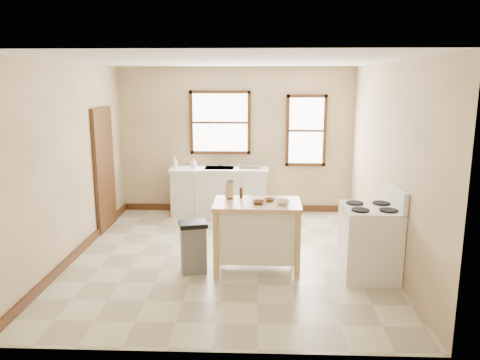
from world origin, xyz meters
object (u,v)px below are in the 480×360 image
(kitchen_island, at_px, (257,236))
(bowl_b, at_px, (270,200))
(soap_bottle_a, at_px, (175,162))
(dish_rack, at_px, (250,166))
(bowl_c, at_px, (283,202))
(gas_stove, at_px, (370,232))
(soap_bottle_b, at_px, (194,163))
(bowl_a, at_px, (258,202))
(trash_bin, at_px, (193,247))
(knife_block, at_px, (230,191))
(pepper_grinder, at_px, (241,192))

(kitchen_island, xyz_separation_m, bowl_b, (0.17, 0.06, 0.49))
(soap_bottle_a, xyz_separation_m, dish_rack, (1.42, 0.00, -0.06))
(bowl_c, distance_m, gas_stove, 1.19)
(soap_bottle_b, xyz_separation_m, dish_rack, (1.06, 0.01, -0.04))
(soap_bottle_a, distance_m, soap_bottle_b, 0.36)
(soap_bottle_b, distance_m, bowl_b, 2.89)
(bowl_a, relative_size, trash_bin, 0.24)
(knife_block, distance_m, bowl_b, 0.57)
(dish_rack, bearing_deg, knife_block, -73.63)
(soap_bottle_b, height_order, bowl_b, soap_bottle_b)
(knife_block, distance_m, trash_bin, 0.90)
(dish_rack, distance_m, trash_bin, 2.90)
(pepper_grinder, bearing_deg, knife_block, -165.77)
(bowl_c, bearing_deg, bowl_a, 179.19)
(knife_block, xyz_separation_m, bowl_b, (0.55, -0.13, -0.08))
(soap_bottle_b, distance_m, bowl_a, 2.95)
(dish_rack, bearing_deg, soap_bottle_a, -158.04)
(soap_bottle_b, xyz_separation_m, knife_block, (0.83, -2.40, 0.04))
(bowl_c, xyz_separation_m, gas_stove, (1.13, -0.09, -0.37))
(pepper_grinder, bearing_deg, kitchen_island, -46.27)
(bowl_c, height_order, trash_bin, bowl_c)
(pepper_grinder, bearing_deg, bowl_a, -53.16)
(gas_stove, bearing_deg, kitchen_island, 173.19)
(soap_bottle_a, xyz_separation_m, kitchen_island, (1.56, -2.61, -0.56))
(dish_rack, xyz_separation_m, kitchen_island, (0.14, -2.61, -0.50))
(kitchen_island, xyz_separation_m, pepper_grinder, (-0.22, 0.23, 0.55))
(knife_block, distance_m, gas_stove, 1.94)
(dish_rack, bearing_deg, gas_stove, -37.94)
(soap_bottle_a, xyz_separation_m, gas_stove, (3.03, -2.78, -0.42))
(bowl_b, xyz_separation_m, gas_stove, (1.30, -0.24, -0.36))
(dish_rack, distance_m, pepper_grinder, 2.37)
(bowl_c, xyz_separation_m, trash_bin, (-1.19, -0.05, -0.62))
(kitchen_island, distance_m, pepper_grinder, 0.64)
(trash_bin, bearing_deg, bowl_c, -12.97)
(dish_rack, relative_size, knife_block, 2.09)
(kitchen_island, bearing_deg, bowl_c, -14.60)
(soap_bottle_a, relative_size, dish_rack, 0.53)
(trash_bin, bearing_deg, bowl_a, -11.85)
(trash_bin, distance_m, gas_stove, 2.33)
(pepper_grinder, xyz_separation_m, trash_bin, (-0.63, -0.37, -0.67))
(bowl_a, distance_m, bowl_c, 0.32)
(kitchen_island, bearing_deg, knife_block, 153.28)
(trash_bin, bearing_deg, knife_block, 19.94)
(bowl_a, bearing_deg, kitchen_island, 100.30)
(knife_block, bearing_deg, bowl_a, -24.55)
(soap_bottle_a, bearing_deg, bowl_b, -35.64)
(kitchen_island, distance_m, bowl_b, 0.52)
(soap_bottle_b, bearing_deg, bowl_a, -49.84)
(kitchen_island, relative_size, pepper_grinder, 7.73)
(kitchen_island, height_order, knife_block, knife_block)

